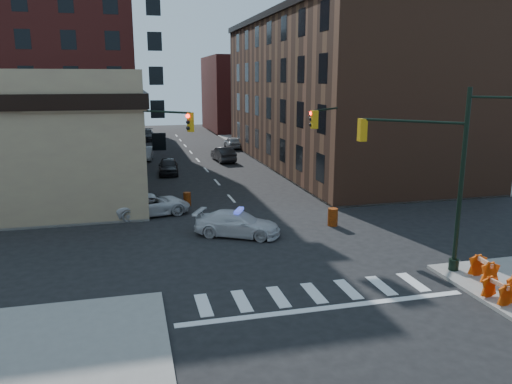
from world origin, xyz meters
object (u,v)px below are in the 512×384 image
pickup (151,205)px  barrel_road (333,217)px  barricade_nw_a (113,209)px  parked_car_wnear (168,166)px  pedestrian_a (66,206)px  parked_car_enear (223,154)px  barricade_se_a (484,270)px  barrel_bank (187,199)px  pedestrian_b (101,192)px  parked_car_wfar (146,154)px  police_car (237,224)px

pickup → barrel_road: bearing=-128.1°
barrel_road → barricade_nw_a: (-12.60, 4.48, 0.13)m
parked_car_wnear → pedestrian_a: bearing=-112.2°
parked_car_enear → barrel_road: (1.95, -24.63, -0.24)m
barricade_se_a → barricade_nw_a: size_ratio=0.90×
barricade_se_a → barrel_bank: bearing=39.1°
parked_car_enear → pedestrian_b: size_ratio=2.40×
barrel_bank → barricade_se_a: 19.51m
parked_car_wnear → barricade_se_a: bearing=-64.8°
parked_car_wfar → pedestrian_a: bearing=-96.0°
pedestrian_b → parked_car_enear: bearing=25.9°
police_car → barricade_se_a: bearing=-108.5°
parked_car_enear → barricade_nw_a: bearing=57.4°
barrel_bank → barricade_se_a: (10.64, -16.35, 0.14)m
pedestrian_a → pedestrian_b: 3.65m
parked_car_wfar → barrel_road: bearing=-63.4°
pickup → pedestrian_a: 5.08m
pickup → barrel_bank: 3.09m
parked_car_enear → pedestrian_b: (-11.43, -17.17, 0.35)m
parked_car_wnear → pedestrian_a: (-7.18, -14.50, 0.33)m
barrel_road → barricade_se_a: bearing=-73.1°
barrel_bank → pedestrian_b: bearing=174.2°
pickup → parked_car_wnear: size_ratio=1.15×
parked_car_enear → barrel_bank: parked_car_enear is taller
police_car → parked_car_wfar: 28.52m
parked_car_wfar → pedestrian_b: size_ratio=2.09×
pickup → barrel_bank: size_ratio=5.31×
police_car → pickup: size_ratio=0.96×
pickup → barrel_road: (10.25, -5.05, -0.16)m
pickup → parked_car_wnear: 13.96m
pedestrian_a → pedestrian_b: size_ratio=0.94×
pedestrian_a → barricade_nw_a: size_ratio=1.35×
police_car → barricade_nw_a: police_car is taller
pickup → barricade_se_a: bearing=-149.8°
pickup → parked_car_wnear: bearing=-20.8°
parked_car_enear → pedestrian_b: bearing=51.6°
pickup → barricade_nw_a: bearing=91.6°
police_car → barrel_bank: (-1.92, 7.39, -0.22)m
pickup → parked_car_enear: bearing=-34.9°
pickup → barrel_road: 11.42m
pedestrian_a → parked_car_enear: bearing=76.4°
pedestrian_a → barricade_nw_a: 2.70m
barrel_road → barricade_se_a: barricade_se_a is taller
parked_car_wnear → barrel_road: bearing=-62.7°
barrel_road → parked_car_wnear: bearing=113.2°
barrel_road → police_car: bearing=-175.1°
parked_car_enear → barrel_road: 24.70m
parked_car_enear → barrel_bank: (-5.82, -17.74, -0.31)m
police_car → barrel_bank: police_car is taller
parked_car_wnear → barrel_bank: 11.96m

